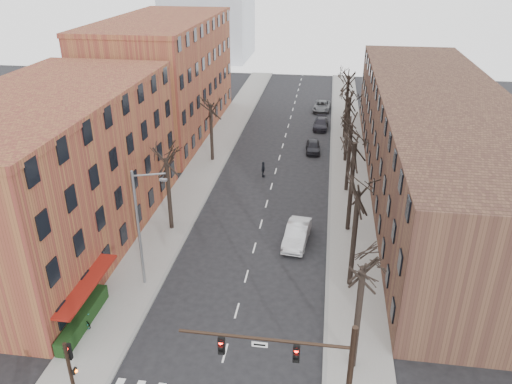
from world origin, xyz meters
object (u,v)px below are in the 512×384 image
at_px(silver_sedan, 297,234).
at_px(parked_car_mid, 321,124).
at_px(bicycle, 81,319).
at_px(parked_car_near, 313,146).

relative_size(silver_sedan, parked_car_mid, 1.08).
bearing_deg(bicycle, parked_car_near, 6.96).
height_order(parked_car_mid, bicycle, parked_car_mid).
xyz_separation_m(silver_sedan, parked_car_mid, (1.11, 30.20, -0.16)).
bearing_deg(bicycle, silver_sedan, -17.73).
xyz_separation_m(silver_sedan, bicycle, (-12.98, -12.32, -0.20)).
height_order(parked_car_near, bicycle, parked_car_near).
bearing_deg(parked_car_near, parked_car_mid, 81.93).
xyz_separation_m(parked_car_mid, bicycle, (-14.08, -42.51, -0.05)).
relative_size(silver_sedan, bicycle, 2.77).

